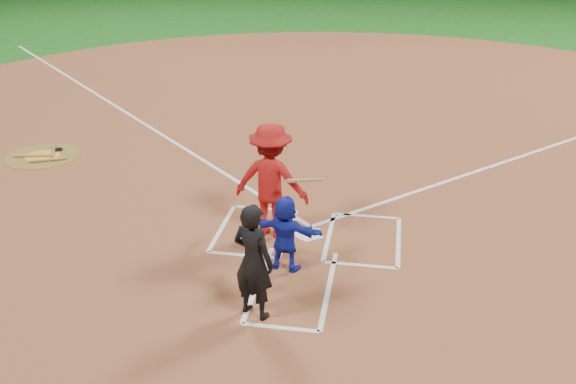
% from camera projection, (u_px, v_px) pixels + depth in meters
% --- Properties ---
extents(ground, '(120.00, 120.00, 0.00)m').
position_uv_depth(ground, '(308.00, 235.00, 11.44)').
color(ground, '#145215').
rests_on(ground, ground).
extents(home_plate_dirt, '(28.00, 28.00, 0.01)m').
position_uv_depth(home_plate_dirt, '(340.00, 129.00, 16.83)').
color(home_plate_dirt, brown).
rests_on(home_plate_dirt, ground).
extents(home_plate, '(0.60, 0.60, 0.02)m').
position_uv_depth(home_plate, '(308.00, 234.00, 11.43)').
color(home_plate, white).
rests_on(home_plate, home_plate_dirt).
extents(on_deck_circle, '(1.70, 1.70, 0.01)m').
position_uv_depth(on_deck_circle, '(43.00, 156.00, 14.98)').
color(on_deck_circle, brown).
rests_on(on_deck_circle, home_plate_dirt).
extents(on_deck_logo, '(0.80, 0.80, 0.00)m').
position_uv_depth(on_deck_logo, '(42.00, 156.00, 14.98)').
color(on_deck_logo, gold).
rests_on(on_deck_logo, on_deck_circle).
extents(on_deck_bat_a, '(0.40, 0.79, 0.06)m').
position_uv_depth(on_deck_bat_a, '(54.00, 151.00, 15.17)').
color(on_deck_bat_a, olive).
rests_on(on_deck_bat_a, on_deck_circle).
extents(on_deck_bat_b, '(0.83, 0.24, 0.06)m').
position_uv_depth(on_deck_bat_b, '(32.00, 156.00, 14.91)').
color(on_deck_bat_b, '#A2763B').
rests_on(on_deck_bat_b, on_deck_circle).
extents(on_deck_bat_c, '(0.79, 0.41, 0.06)m').
position_uv_depth(on_deck_bat_c, '(48.00, 160.00, 14.65)').
color(on_deck_bat_c, '#9E6D3A').
rests_on(on_deck_bat_c, on_deck_circle).
extents(bat_weight_donut, '(0.19, 0.19, 0.05)m').
position_uv_depth(bat_weight_donut, '(59.00, 149.00, 15.30)').
color(bat_weight_donut, black).
rests_on(bat_weight_donut, on_deck_circle).
extents(catcher, '(1.22, 0.61, 1.26)m').
position_uv_depth(catcher, '(285.00, 233.00, 10.13)').
color(catcher, '#1521AF').
rests_on(catcher, home_plate_dirt).
extents(umpire, '(0.75, 0.63, 1.74)m').
position_uv_depth(umpire, '(253.00, 261.00, 8.87)').
color(umpire, black).
rests_on(umpire, home_plate_dirt).
extents(chalk_markings, '(28.35, 17.32, 0.01)m').
position_uv_depth(chalk_markings, '(337.00, 137.00, 16.19)').
color(chalk_markings, white).
rests_on(chalk_markings, home_plate_dirt).
extents(batter_at_plate, '(1.58, 0.96, 2.05)m').
position_uv_depth(batter_at_plate, '(271.00, 181.00, 11.06)').
color(batter_at_plate, '#A51312').
rests_on(batter_at_plate, home_plate_dirt).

